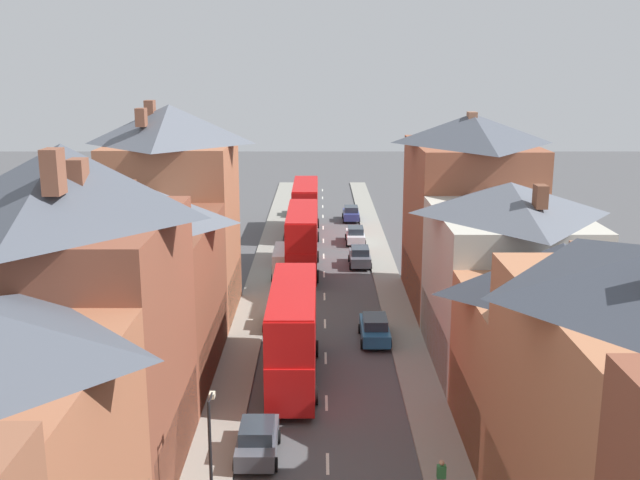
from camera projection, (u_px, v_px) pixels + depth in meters
name	position (u px, v px, depth m)	size (l,w,h in m)	color
pavement_left	(262.00, 288.00, 57.95)	(2.20, 104.00, 0.14)	gray
pavement_right	(394.00, 288.00, 57.91)	(2.20, 104.00, 0.14)	gray
centre_line_dashes	(328.00, 296.00, 56.00)	(0.14, 97.80, 0.01)	silver
terrace_row_left	(88.00, 328.00, 31.27)	(8.00, 49.41, 14.68)	brown
terrace_row_right	(560.00, 320.00, 33.25)	(8.00, 53.23, 13.79)	brown
double_decker_bus_lead	(296.00, 332.00, 40.67)	(2.74, 10.80, 5.30)	red
double_decker_bus_mid_street	(309.00, 208.00, 75.42)	(2.74, 10.80, 5.30)	red
double_decker_bus_far_approaching	(306.00, 240.00, 61.83)	(2.74, 10.80, 5.30)	red
car_near_blue	(378.00, 329.00, 46.82)	(1.90, 4.43, 1.67)	#236093
car_parked_left_a	(261.00, 440.00, 33.03)	(1.90, 3.95, 1.68)	#4C515B
car_parked_right_a	(363.00, 256.00, 64.25)	(1.90, 4.24, 1.70)	#4C515B
car_mid_black	(299.00, 209.00, 85.41)	(1.90, 3.99, 1.58)	#144728
car_parked_left_b	(282.00, 316.00, 49.26)	(1.90, 3.86, 1.66)	black
car_mid_white	(359.00, 235.00, 72.36)	(1.90, 4.28, 1.63)	silver
car_far_grey	(355.00, 213.00, 82.64)	(1.90, 4.05, 1.67)	navy
delivery_van	(290.00, 261.00, 60.73)	(2.20, 5.20, 2.41)	white
pedestrian_near_right	(445.00, 477.00, 29.71)	(0.36, 0.22, 1.61)	gray
street_lamp	(215.00, 457.00, 26.88)	(0.20, 1.12, 5.50)	black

